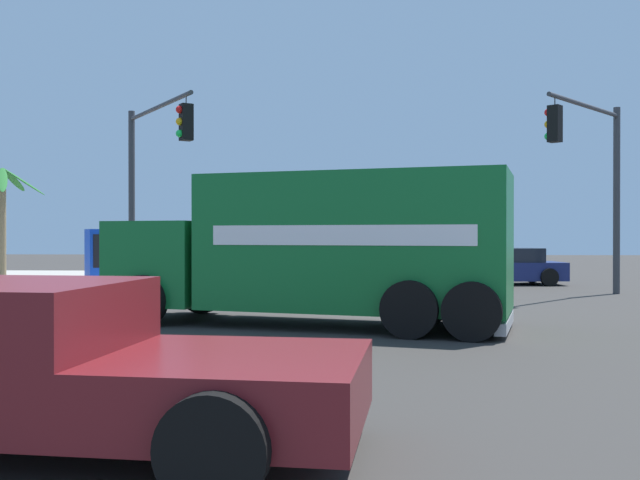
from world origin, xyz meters
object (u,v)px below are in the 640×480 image
object	(u,v)px
delivery_truck	(321,248)
sedan_navy	(502,267)
pickup_maroon	(41,362)
palm_tree_far	(3,203)
vending_machine_red	(100,255)
traffic_light_secondary	(149,165)
traffic_light_primary	(596,167)

from	to	relation	value
delivery_truck	sedan_navy	distance (m)	13.37
delivery_truck	sedan_navy	size ratio (longest dim) A/B	1.85
pickup_maroon	palm_tree_far	distance (m)	24.31
delivery_truck	pickup_maroon	world-z (taller)	delivery_truck
sedan_navy	palm_tree_far	world-z (taller)	palm_tree_far
delivery_truck	vending_machine_red	xyz separation A→B (m)	(11.19, 8.50, -0.45)
traffic_light_secondary	delivery_truck	bearing A→B (deg)	-141.43
traffic_light_primary	palm_tree_far	bearing A→B (deg)	72.68
vending_machine_red	traffic_light_primary	bearing A→B (deg)	-105.28
delivery_truck	sedan_navy	xyz separation A→B (m)	(11.93, -5.96, -0.89)
delivery_truck	vending_machine_red	bearing A→B (deg)	37.21
traffic_light_secondary	palm_tree_far	bearing A→B (deg)	50.00
delivery_truck	pickup_maroon	bearing A→B (deg)	166.78
traffic_light_primary	palm_tree_far	xyz separation A→B (m)	(6.45, 20.68, -0.70)
traffic_light_secondary	vending_machine_red	size ratio (longest dim) A/B	3.00
delivery_truck	traffic_light_primary	world-z (taller)	traffic_light_primary
delivery_truck	vending_machine_red	distance (m)	14.06
traffic_light_primary	pickup_maroon	distance (m)	18.00
delivery_truck	vending_machine_red	world-z (taller)	delivery_truck
traffic_light_primary	vending_machine_red	xyz separation A→B (m)	(4.39, 16.05, -2.67)
traffic_light_primary	sedan_navy	world-z (taller)	traffic_light_primary
traffic_light_primary	sedan_navy	size ratio (longest dim) A/B	1.27
traffic_light_primary	sedan_navy	xyz separation A→B (m)	(5.13, 1.59, -3.11)
pickup_maroon	sedan_navy	world-z (taller)	pickup_maroon
sedan_navy	vending_machine_red	world-z (taller)	vending_machine_red
traffic_light_primary	pickup_maroon	world-z (taller)	traffic_light_primary
delivery_truck	pickup_maroon	xyz separation A→B (m)	(-8.19, 1.92, -0.79)
delivery_truck	sedan_navy	bearing A→B (deg)	-26.54
traffic_light_secondary	pickup_maroon	bearing A→B (deg)	-166.89
pickup_maroon	sedan_navy	distance (m)	21.62
traffic_light_secondary	palm_tree_far	xyz separation A→B (m)	(6.47, 7.71, -0.81)
pickup_maroon	palm_tree_far	bearing A→B (deg)	27.57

